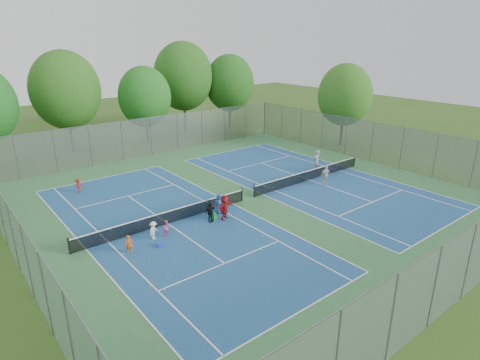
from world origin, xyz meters
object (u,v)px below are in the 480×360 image
object	(u,v)px
ball_hopper	(214,216)
instructor	(316,161)
ball_crate	(160,245)
net_left	(168,218)
net_right	(310,175)

from	to	relation	value
ball_hopper	instructor	size ratio (longest dim) A/B	0.25
ball_hopper	instructor	world-z (taller)	instructor
ball_crate	instructor	size ratio (longest dim) A/B	0.15
ball_crate	ball_hopper	world-z (taller)	ball_hopper
net_left	ball_hopper	size ratio (longest dim) A/B	25.56
net_right	ball_hopper	distance (m)	11.26
ball_hopper	net_left	bearing A→B (deg)	153.71
net_right	ball_hopper	bearing A→B (deg)	-172.87
instructor	ball_hopper	bearing A→B (deg)	2.83
net_left	net_right	world-z (taller)	same
ball_crate	instructor	distance (m)	18.59
net_left	net_right	xyz separation A→B (m)	(14.00, 0.00, 0.00)
ball_hopper	instructor	distance (m)	13.74
net_right	instructor	size ratio (longest dim) A/B	6.32
ball_hopper	ball_crate	bearing A→B (deg)	-167.35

